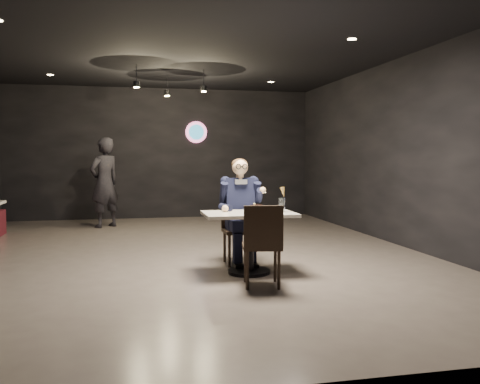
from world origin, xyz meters
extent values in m
plane|color=#70655D|center=(0.00, 0.00, 0.00)|extent=(9.00, 9.00, 0.00)
cube|color=black|center=(0.00, 2.00, 2.88)|extent=(1.40, 1.20, 0.36)
cube|color=white|center=(0.68, -1.45, 0.38)|extent=(1.10, 0.70, 0.75)
cube|color=black|center=(0.68, -0.90, 0.46)|extent=(0.42, 0.46, 0.92)
cube|color=black|center=(0.68, -2.07, 0.46)|extent=(0.49, 0.52, 0.92)
cube|color=black|center=(0.68, -0.90, 0.72)|extent=(0.60, 0.80, 1.44)
cylinder|color=white|center=(0.76, -1.53, 0.76)|extent=(0.21, 0.21, 0.01)
cube|color=black|center=(0.75, -1.55, 0.80)|extent=(0.14, 0.13, 0.08)
ellipsoid|color=#2D872C|center=(0.73, -1.57, 0.84)|extent=(0.06, 0.04, 0.01)
cylinder|color=silver|center=(1.09, -1.47, 0.84)|extent=(0.08, 0.08, 0.17)
cone|color=tan|center=(1.10, -1.50, 0.99)|extent=(0.07, 0.07, 0.12)
imported|color=black|center=(-1.24, 3.13, 0.91)|extent=(0.79, 0.75, 1.81)
camera|label=1|loc=(-0.72, -7.43, 1.43)|focal=38.00mm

